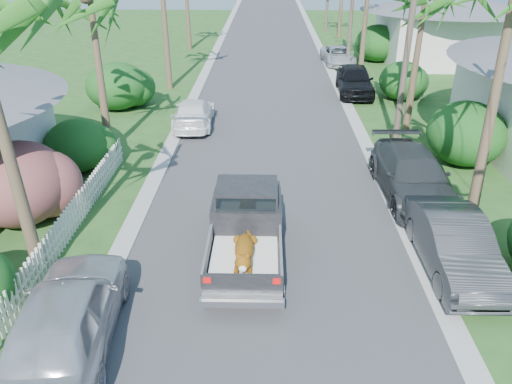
{
  "coord_description": "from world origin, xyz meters",
  "views": [
    {
      "loc": [
        -0.09,
        -7.8,
        8.09
      ],
      "look_at": [
        -0.38,
        5.39,
        1.4
      ],
      "focal_mm": 35.0,
      "sensor_mm": 36.0,
      "label": 1
    }
  ],
  "objects_px": {
    "parked_car_rd": "(338,56)",
    "parked_car_ln": "(66,317)",
    "parked_car_rm": "(412,175)",
    "parked_car_lf": "(194,113)",
    "parked_car_rn": "(454,245)",
    "house_right_far": "(448,32)",
    "parked_car_rf": "(355,80)",
    "utility_pole_b": "(409,37)",
    "pickup_truck": "(247,223)"
  },
  "relations": [
    {
      "from": "pickup_truck",
      "to": "house_right_far",
      "type": "height_order",
      "value": "house_right_far"
    },
    {
      "from": "pickup_truck",
      "to": "parked_car_ln",
      "type": "xyz_separation_m",
      "value": [
        -3.73,
        -3.83,
        -0.15
      ]
    },
    {
      "from": "parked_car_rn",
      "to": "parked_car_ln",
      "type": "height_order",
      "value": "parked_car_ln"
    },
    {
      "from": "parked_car_rm",
      "to": "parked_car_rf",
      "type": "xyz_separation_m",
      "value": [
        -0.01,
        12.97,
        0.04
      ]
    },
    {
      "from": "parked_car_rm",
      "to": "parked_car_rd",
      "type": "bearing_deg",
      "value": 88.32
    },
    {
      "from": "parked_car_lf",
      "to": "house_right_far",
      "type": "height_order",
      "value": "house_right_far"
    },
    {
      "from": "pickup_truck",
      "to": "parked_car_rn",
      "type": "bearing_deg",
      "value": -6.18
    },
    {
      "from": "parked_car_ln",
      "to": "utility_pole_b",
      "type": "relative_size",
      "value": 0.56
    },
    {
      "from": "parked_car_rm",
      "to": "parked_car_ln",
      "type": "xyz_separation_m",
      "value": [
        -9.35,
        -7.6,
        0.08
      ]
    },
    {
      "from": "parked_car_rn",
      "to": "utility_pole_b",
      "type": "xyz_separation_m",
      "value": [
        0.6,
        9.36,
        3.85
      ]
    },
    {
      "from": "parked_car_rf",
      "to": "utility_pole_b",
      "type": "distance_m",
      "value": 8.86
    },
    {
      "from": "house_right_far",
      "to": "parked_car_rd",
      "type": "bearing_deg",
      "value": -171.32
    },
    {
      "from": "parked_car_rf",
      "to": "parked_car_rm",
      "type": "bearing_deg",
      "value": -87.62
    },
    {
      "from": "parked_car_rn",
      "to": "parked_car_rf",
      "type": "xyz_separation_m",
      "value": [
        -0.01,
        17.35,
        0.06
      ]
    },
    {
      "from": "parked_car_lf",
      "to": "parked_car_rm",
      "type": "bearing_deg",
      "value": 137.97
    },
    {
      "from": "utility_pole_b",
      "to": "pickup_truck",
      "type": "bearing_deg",
      "value": -125.4
    },
    {
      "from": "parked_car_rf",
      "to": "parked_car_ln",
      "type": "relative_size",
      "value": 0.95
    },
    {
      "from": "parked_car_rf",
      "to": "house_right_far",
      "type": "xyz_separation_m",
      "value": [
        8.01,
        9.01,
        1.3
      ]
    },
    {
      "from": "parked_car_ln",
      "to": "house_right_far",
      "type": "xyz_separation_m",
      "value": [
        17.35,
        29.58,
        1.26
      ]
    },
    {
      "from": "parked_car_rm",
      "to": "house_right_far",
      "type": "relative_size",
      "value": 0.59
    },
    {
      "from": "parked_car_rf",
      "to": "parked_car_rd",
      "type": "xyz_separation_m",
      "value": [
        0.01,
        7.79,
        -0.2
      ]
    },
    {
      "from": "pickup_truck",
      "to": "parked_car_rf",
      "type": "height_order",
      "value": "pickup_truck"
    },
    {
      "from": "parked_car_rf",
      "to": "parked_car_lf",
      "type": "distance_m",
      "value": 10.36
    },
    {
      "from": "parked_car_rf",
      "to": "house_right_far",
      "type": "distance_m",
      "value": 12.13
    },
    {
      "from": "parked_car_rn",
      "to": "parked_car_rf",
      "type": "bearing_deg",
      "value": 89.65
    },
    {
      "from": "house_right_far",
      "to": "utility_pole_b",
      "type": "relative_size",
      "value": 1.0
    },
    {
      "from": "parked_car_rm",
      "to": "utility_pole_b",
      "type": "distance_m",
      "value": 6.31
    },
    {
      "from": "parked_car_rn",
      "to": "parked_car_rd",
      "type": "relative_size",
      "value": 1.04
    },
    {
      "from": "parked_car_rd",
      "to": "parked_car_lf",
      "type": "relative_size",
      "value": 1.0
    },
    {
      "from": "parked_car_rf",
      "to": "utility_pole_b",
      "type": "relative_size",
      "value": 0.53
    },
    {
      "from": "parked_car_lf",
      "to": "utility_pole_b",
      "type": "distance_m",
      "value": 10.25
    },
    {
      "from": "parked_car_ln",
      "to": "parked_car_rn",
      "type": "bearing_deg",
      "value": -166.1
    },
    {
      "from": "parked_car_rn",
      "to": "parked_car_rm",
      "type": "distance_m",
      "value": 4.38
    },
    {
      "from": "parked_car_rn",
      "to": "parked_car_rf",
      "type": "distance_m",
      "value": 17.35
    },
    {
      "from": "parked_car_rd",
      "to": "parked_car_rm",
      "type": "bearing_deg",
      "value": -93.61
    },
    {
      "from": "pickup_truck",
      "to": "utility_pole_b",
      "type": "distance_m",
      "value": 11.32
    },
    {
      "from": "parked_car_rn",
      "to": "parked_car_rm",
      "type": "bearing_deg",
      "value": 89.63
    },
    {
      "from": "parked_car_rm",
      "to": "parked_car_rd",
      "type": "relative_size",
      "value": 1.21
    },
    {
      "from": "parked_car_rm",
      "to": "utility_pole_b",
      "type": "height_order",
      "value": "utility_pole_b"
    },
    {
      "from": "utility_pole_b",
      "to": "parked_car_lf",
      "type": "bearing_deg",
      "value": 166.56
    },
    {
      "from": "pickup_truck",
      "to": "house_right_far",
      "type": "xyz_separation_m",
      "value": [
        13.62,
        25.75,
        1.11
      ]
    },
    {
      "from": "parked_car_rf",
      "to": "parked_car_lf",
      "type": "xyz_separation_m",
      "value": [
        -8.59,
        -5.79,
        -0.17
      ]
    },
    {
      "from": "utility_pole_b",
      "to": "parked_car_ln",
      "type": "bearing_deg",
      "value": -128.33
    },
    {
      "from": "parked_car_lf",
      "to": "house_right_far",
      "type": "bearing_deg",
      "value": -140.46
    },
    {
      "from": "parked_car_rn",
      "to": "parked_car_ln",
      "type": "distance_m",
      "value": 9.89
    },
    {
      "from": "pickup_truck",
      "to": "parked_car_rn",
      "type": "xyz_separation_m",
      "value": [
        5.62,
        -0.61,
        -0.26
      ]
    },
    {
      "from": "parked_car_rd",
      "to": "parked_car_ln",
      "type": "bearing_deg",
      "value": -111.85
    },
    {
      "from": "parked_car_rn",
      "to": "house_right_far",
      "type": "xyz_separation_m",
      "value": [
        8.0,
        26.36,
        1.37
      ]
    },
    {
      "from": "pickup_truck",
      "to": "parked_car_rf",
      "type": "relative_size",
      "value": 1.07
    },
    {
      "from": "utility_pole_b",
      "to": "parked_car_rn",
      "type": "bearing_deg",
      "value": -93.67
    }
  ]
}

